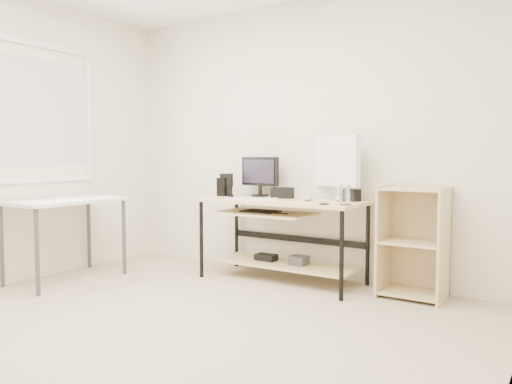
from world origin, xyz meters
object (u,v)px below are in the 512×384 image
Objects in this scene: side_table at (65,208)px; white_imac at (336,163)px; shelf_unit at (415,241)px; black_monitor at (260,174)px; desk at (280,222)px; audio_controller at (222,187)px.

side_table is 2.50m from white_imac.
black_monitor reaches higher than shelf_unit.
black_monitor is (1.31, 1.26, 0.30)m from side_table.
side_table is at bearing -156.67° from shelf_unit.
shelf_unit is at bearing 7.77° from desk.
white_imac is (-0.71, 0.04, 0.63)m from shelf_unit.
desk is 1.67× the size of shelf_unit.
shelf_unit is at bearing 19.72° from white_imac.
black_monitor is at bearing 178.67° from shelf_unit.
desk is at bearing -172.23° from shelf_unit.
audio_controller is (-1.13, -0.19, -0.24)m from white_imac.
white_imac reaches higher than side_table.
black_monitor is 0.74× the size of white_imac.
side_table is at bearing -147.35° from desk.
shelf_unit reaches higher than side_table.
audio_controller is (0.99, 1.07, 0.17)m from side_table.
white_imac is 3.19× the size of audio_controller.
shelf_unit is at bearing -4.57° from audio_controller.
desk is 3.55× the size of black_monitor.
white_imac reaches higher than desk.
shelf_unit is 0.95m from white_imac.
audio_controller is at bearing -147.38° from white_imac.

